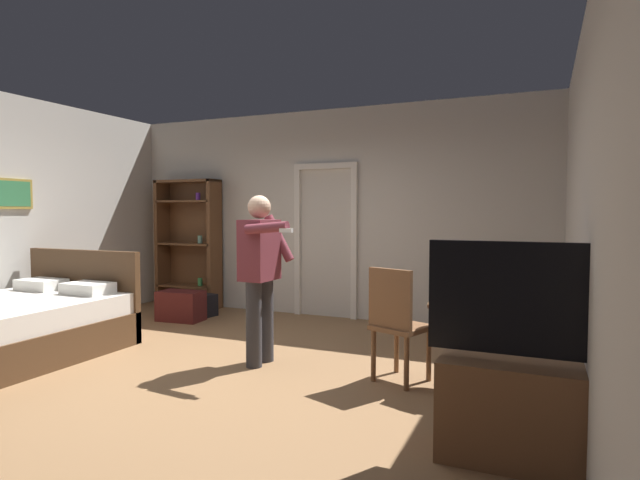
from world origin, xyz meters
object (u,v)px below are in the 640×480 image
(bed, at_px, (14,326))
(bookshelf, at_px, (190,238))
(person_blue_shirt, at_px, (261,268))
(tv_flatscreen, at_px, (527,397))
(suitcase_small, at_px, (181,306))
(side_table, at_px, (462,333))
(laptop, at_px, (457,299))
(wooden_chair, at_px, (396,320))
(bottle_on_table, at_px, (480,295))
(suitcase_dark, at_px, (195,304))

(bed, relative_size, bookshelf, 1.01)
(bookshelf, xyz_separation_m, person_blue_shirt, (2.51, -2.16, -0.13))
(tv_flatscreen, distance_m, person_blue_shirt, 2.69)
(bookshelf, distance_m, person_blue_shirt, 3.31)
(tv_flatscreen, distance_m, suitcase_small, 4.98)
(bookshelf, xyz_separation_m, side_table, (4.38, -2.10, -0.59))
(laptop, distance_m, wooden_chair, 0.54)
(bookshelf, distance_m, laptop, 4.84)
(bookshelf, height_order, tv_flatscreen, bookshelf)
(bottle_on_table, relative_size, wooden_chair, 0.25)
(bed, bearing_deg, laptop, 10.35)
(bed, height_order, suitcase_small, bed)
(laptop, distance_m, bottle_on_table, 0.19)
(bed, height_order, bottle_on_table, bed)
(suitcase_dark, bearing_deg, bottle_on_table, -11.75)
(bed, distance_m, wooden_chair, 3.86)
(bed, bearing_deg, suitcase_small, 76.94)
(side_table, bearing_deg, bed, -169.23)
(bed, height_order, laptop, bed)
(side_table, height_order, laptop, laptop)
(laptop, relative_size, wooden_chair, 0.41)
(suitcase_dark, bearing_deg, wooden_chair, -15.76)
(bookshelf, height_order, bottle_on_table, bookshelf)
(tv_flatscreen, height_order, suitcase_small, tv_flatscreen)
(person_blue_shirt, xyz_separation_m, suitcase_dark, (-2.03, 1.66, -0.77))
(laptop, relative_size, suitcase_dark, 0.68)
(laptop, relative_size, person_blue_shirt, 0.25)
(laptop, xyz_separation_m, suitcase_dark, (-3.86, 1.63, -0.60))
(side_table, distance_m, suitcase_dark, 4.23)
(suitcase_dark, height_order, suitcase_small, suitcase_small)
(suitcase_dark, bearing_deg, laptop, -12.22)
(side_table, distance_m, bottle_on_table, 0.37)
(bed, xyz_separation_m, suitcase_dark, (0.41, 2.41, -0.15))
(bookshelf, relative_size, person_blue_shirt, 1.20)
(wooden_chair, xyz_separation_m, suitcase_dark, (-3.37, 1.68, -0.39))
(suitcase_small, bearing_deg, suitcase_dark, 93.76)
(person_blue_shirt, bearing_deg, suitcase_dark, 140.73)
(bottle_on_table, height_order, person_blue_shirt, person_blue_shirt)
(bottle_on_table, xyz_separation_m, suitcase_dark, (-4.04, 1.67, -0.65))
(bottle_on_table, relative_size, suitcase_dark, 0.41)
(laptop, relative_size, suitcase_small, 0.69)
(bottle_on_table, distance_m, person_blue_shirt, 2.02)
(laptop, height_order, suitcase_dark, laptop)
(person_blue_shirt, bearing_deg, side_table, 2.01)
(bookshelf, height_order, laptop, bookshelf)
(tv_flatscreen, relative_size, suitcase_dark, 2.16)
(bed, relative_size, laptop, 4.78)
(tv_flatscreen, height_order, laptop, tv_flatscreen)
(bookshelf, distance_m, wooden_chair, 4.45)
(bed, height_order, person_blue_shirt, person_blue_shirt)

